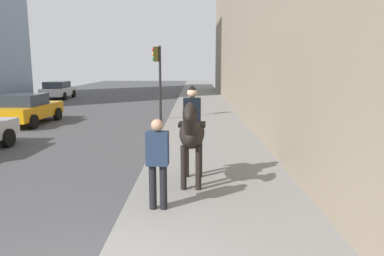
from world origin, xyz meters
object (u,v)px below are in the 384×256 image
(pedestrian_greeting, at_px, (158,158))
(car_far_lane, at_px, (27,109))
(mounted_horse_near, at_px, (192,131))
(car_mid_lane, at_px, (58,90))
(traffic_light_near_curb, at_px, (158,71))

(pedestrian_greeting, bearing_deg, car_far_lane, 37.30)
(mounted_horse_near, relative_size, car_mid_lane, 0.52)
(car_mid_lane, bearing_deg, mounted_horse_near, -155.71)
(mounted_horse_near, bearing_deg, car_far_lane, -136.76)
(mounted_horse_near, relative_size, car_far_lane, 0.53)
(car_far_lane, bearing_deg, car_mid_lane, 17.33)
(mounted_horse_near, height_order, car_mid_lane, mounted_horse_near)
(pedestrian_greeting, distance_m, car_mid_lane, 25.73)
(pedestrian_greeting, height_order, traffic_light_near_curb, traffic_light_near_curb)
(car_mid_lane, xyz_separation_m, traffic_light_near_curb, (-12.11, -9.48, 1.71))
(mounted_horse_near, xyz_separation_m, car_far_lane, (9.06, 7.82, -0.60))
(mounted_horse_near, xyz_separation_m, traffic_light_near_curb, (9.91, 1.71, 1.14))
(traffic_light_near_curb, bearing_deg, car_far_lane, 97.89)
(mounted_horse_near, relative_size, pedestrian_greeting, 1.31)
(pedestrian_greeting, height_order, car_mid_lane, pedestrian_greeting)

